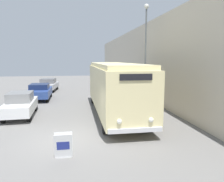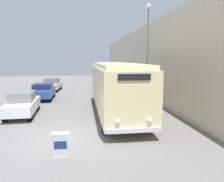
# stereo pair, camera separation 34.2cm
# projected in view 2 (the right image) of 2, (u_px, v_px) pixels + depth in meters

# --- Properties ---
(ground_plane) EXTENTS (80.00, 80.00, 0.00)m
(ground_plane) POSITION_uv_depth(u_px,v_px,m) (64.00, 138.00, 10.23)
(ground_plane) COLOR slate
(building_wall_right) EXTENTS (0.30, 60.00, 7.02)m
(building_wall_right) POSITION_uv_depth(u_px,v_px,m) (150.00, 61.00, 20.48)
(building_wall_right) COLOR beige
(building_wall_right) RESTS_ON ground_plane
(vintage_bus) EXTENTS (2.61, 10.81, 3.42)m
(vintage_bus) POSITION_uv_depth(u_px,v_px,m) (116.00, 86.00, 14.66)
(vintage_bus) COLOR black
(vintage_bus) RESTS_ON ground_plane
(sign_board) EXTENTS (0.67, 0.35, 0.94)m
(sign_board) POSITION_uv_depth(u_px,v_px,m) (61.00, 145.00, 8.26)
(sign_board) COLOR gray
(sign_board) RESTS_ON ground_plane
(streetlamp) EXTENTS (0.36, 0.36, 7.78)m
(streetlamp) POSITION_uv_depth(u_px,v_px,m) (148.00, 43.00, 16.63)
(streetlamp) COLOR #595E60
(streetlamp) RESTS_ON ground_plane
(parked_car_near) EXTENTS (1.91, 4.20, 1.56)m
(parked_car_near) POSITION_uv_depth(u_px,v_px,m) (22.00, 104.00, 14.30)
(parked_car_near) COLOR black
(parked_car_near) RESTS_ON ground_plane
(parked_car_mid) EXTENTS (1.98, 4.14, 1.44)m
(parked_car_mid) POSITION_uv_depth(u_px,v_px,m) (43.00, 91.00, 20.16)
(parked_car_mid) COLOR black
(parked_car_mid) RESTS_ON ground_plane
(parked_car_far) EXTENTS (2.14, 4.18, 1.44)m
(parked_car_far) POSITION_uv_depth(u_px,v_px,m) (52.00, 84.00, 25.71)
(parked_car_far) COLOR black
(parked_car_far) RESTS_ON ground_plane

